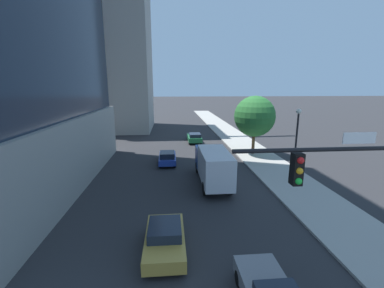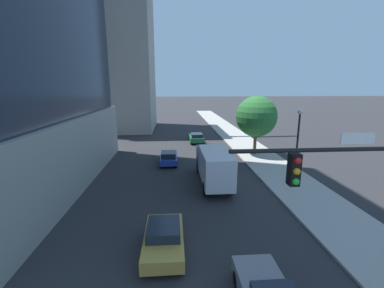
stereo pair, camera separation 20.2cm
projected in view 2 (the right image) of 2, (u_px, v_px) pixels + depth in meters
name	position (u px, v px, depth m)	size (l,w,h in m)	color
sidewalk	(274.00, 169.00, 25.36)	(4.67, 120.00, 0.15)	#9E9B93
construction_building	(113.00, 43.00, 46.11)	(22.32, 14.89, 36.96)	#9E9B93
traffic_light_pole	(358.00, 192.00, 8.45)	(6.39, 0.48, 6.52)	black
street_lamp	(298.00, 134.00, 21.61)	(0.44, 0.44, 6.08)	black
street_tree	(256.00, 117.00, 29.74)	(4.77, 4.77, 6.86)	brown
car_blue	(169.00, 157.00, 27.06)	(1.76, 4.14, 1.42)	#233D9E
car_green	(196.00, 137.00, 37.49)	(1.90, 4.62, 1.44)	#1E6638
car_gold	(164.00, 238.00, 12.67)	(1.92, 4.14, 1.43)	#AD8938
box_truck	(214.00, 164.00, 21.29)	(2.24, 7.56, 3.03)	#1E4799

